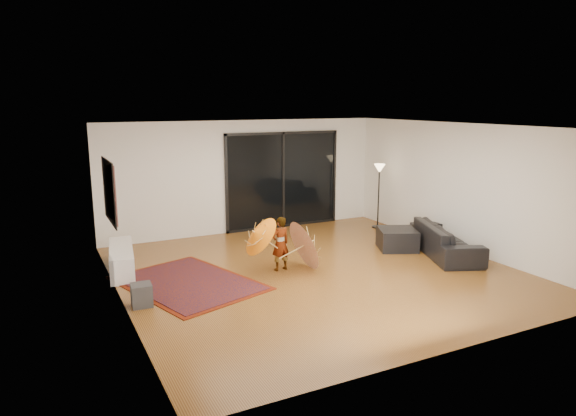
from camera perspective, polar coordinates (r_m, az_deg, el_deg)
floor at (r=9.71m, az=3.16°, el=-7.08°), size 7.00×7.00×0.00m
ceiling at (r=9.20m, az=3.35°, el=9.04°), size 7.00×7.00×0.00m
wall_back at (r=12.48m, az=-4.78°, el=3.50°), size 7.00×0.00×7.00m
wall_front at (r=6.65m, az=18.48°, el=-4.44°), size 7.00×0.00×7.00m
wall_left at (r=8.24m, az=-18.39°, el=-1.37°), size 0.00×7.00×7.00m
wall_right at (r=11.49m, az=18.58°, el=2.22°), size 0.00×7.00×7.00m
sliding_door at (r=12.87m, az=-0.58°, el=3.12°), size 3.06×0.07×2.40m
painting at (r=9.16m, az=-19.22°, el=1.77°), size 0.04×1.28×1.08m
media_console at (r=10.16m, az=-18.00°, el=-5.43°), size 0.65×1.71×0.46m
speaker at (r=8.42m, az=-15.96°, el=-9.28°), size 0.33×0.33×0.35m
persian_rug at (r=9.27m, az=-11.03°, el=-8.17°), size 2.56×3.03×0.02m
sofa at (r=11.16m, az=17.11°, el=-3.39°), size 1.63×2.35×0.64m
ottoman at (r=11.33m, az=12.04°, el=-3.40°), size 1.03×1.03×0.44m
floor_lamp at (r=12.96m, az=10.10°, el=3.34°), size 0.28×0.28×1.61m
child at (r=9.65m, az=-0.86°, el=-3.99°), size 0.41×0.30×1.03m
parasol_orange at (r=9.33m, az=-3.78°, el=-3.18°), size 0.62×0.79×0.86m
parasol_white at (r=9.79m, az=2.69°, el=-3.84°), size 0.53×0.99×0.99m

